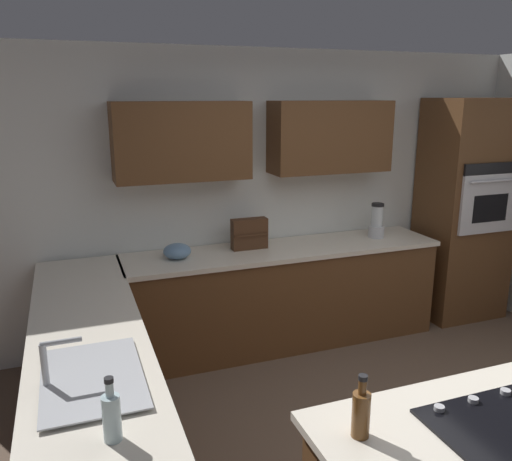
% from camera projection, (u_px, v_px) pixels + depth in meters
% --- Properties ---
extents(ground_plane, '(14.00, 14.00, 0.00)m').
position_uv_depth(ground_plane, '(405.00, 456.00, 3.27)').
color(ground_plane, brown).
extents(wall_back, '(6.00, 0.44, 2.60)m').
position_uv_depth(wall_back, '(275.00, 183.00, 4.75)').
color(wall_back, silver).
rests_on(wall_back, ground).
extents(lower_cabinets_back, '(2.80, 0.60, 0.86)m').
position_uv_depth(lower_cabinets_back, '(284.00, 297.00, 4.69)').
color(lower_cabinets_back, brown).
rests_on(lower_cabinets_back, ground).
extents(countertop_back, '(2.84, 0.64, 0.04)m').
position_uv_depth(countertop_back, '(284.00, 250.00, 4.58)').
color(countertop_back, silver).
rests_on(countertop_back, lower_cabinets_back).
extents(lower_cabinets_side, '(0.60, 2.90, 0.86)m').
position_uv_depth(lower_cabinets_side, '(93.00, 406.00, 3.05)').
color(lower_cabinets_side, brown).
rests_on(lower_cabinets_side, ground).
extents(countertop_side, '(0.64, 2.94, 0.04)m').
position_uv_depth(countertop_side, '(87.00, 336.00, 2.94)').
color(countertop_side, silver).
rests_on(countertop_side, lower_cabinets_side).
extents(wall_oven, '(0.80, 0.66, 2.18)m').
position_uv_depth(wall_oven, '(464.00, 210.00, 5.17)').
color(wall_oven, brown).
rests_on(wall_oven, ground).
extents(sink_unit, '(0.46, 0.70, 0.23)m').
position_uv_depth(sink_unit, '(90.00, 377.00, 2.43)').
color(sink_unit, '#515456').
rests_on(sink_unit, countertop_side).
extents(blender, '(0.15, 0.15, 0.33)m').
position_uv_depth(blender, '(377.00, 223.00, 4.87)').
color(blender, silver).
rests_on(blender, countertop_back).
extents(mixing_bowl, '(0.23, 0.23, 0.13)m').
position_uv_depth(mixing_bowl, '(177.00, 251.00, 4.25)').
color(mixing_bowl, '#668CB2').
rests_on(mixing_bowl, countertop_back).
extents(spice_rack, '(0.32, 0.11, 0.27)m').
position_uv_depth(spice_rack, '(249.00, 234.00, 4.51)').
color(spice_rack, '#472B19').
rests_on(spice_rack, countertop_back).
extents(dish_soap_bottle, '(0.07, 0.07, 0.27)m').
position_uv_depth(dish_soap_bottle, '(112.00, 416.00, 2.00)').
color(dish_soap_bottle, silver).
rests_on(dish_soap_bottle, countertop_side).
extents(oil_bottle, '(0.07, 0.07, 0.27)m').
position_uv_depth(oil_bottle, '(361.00, 412.00, 2.02)').
color(oil_bottle, brown).
rests_on(oil_bottle, island_top).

